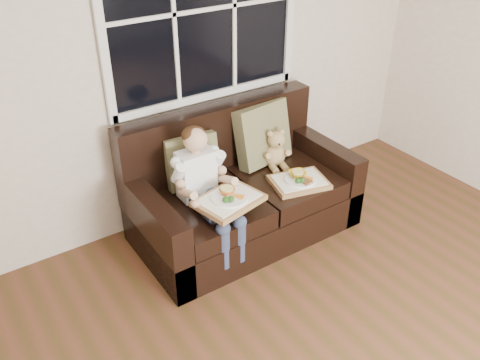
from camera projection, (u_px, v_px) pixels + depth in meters
window_back at (204, 9)px, 3.63m from camera, size 1.62×0.04×1.37m
loveseat at (240, 195)px, 4.01m from camera, size 1.70×0.92×0.96m
pillow_left at (192, 161)px, 3.79m from camera, size 0.42×0.24×0.41m
pillow_right at (263, 134)px, 4.07m from camera, size 0.51×0.29×0.50m
child at (203, 180)px, 3.57m from camera, size 0.38×0.60×0.87m
teddy_bear at (276, 151)px, 4.07m from camera, size 0.22×0.27×0.33m
tray_left at (229, 199)px, 3.48m from camera, size 0.50×0.42×0.10m
tray_right at (299, 181)px, 3.87m from camera, size 0.48×0.41×0.09m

